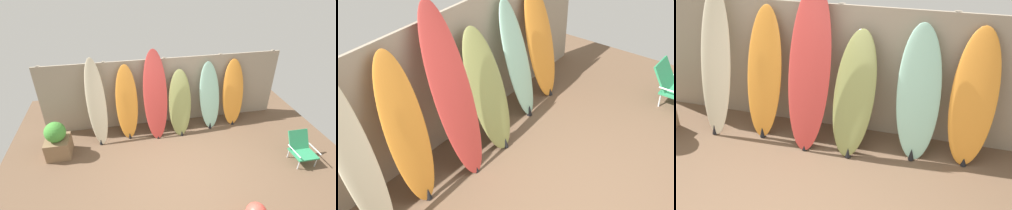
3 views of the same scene
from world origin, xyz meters
TOP-DOWN VIEW (x-y plane):
  - ground at (0.00, 0.00)m, footprint 7.68×7.68m
  - fence_back at (-0.00, 2.01)m, footprint 6.08×0.11m
  - surfboard_cream_0 at (-1.68, 1.57)m, footprint 0.51×0.75m
  - surfboard_orange_1 at (-0.99, 1.62)m, footprint 0.55×0.59m
  - surfboard_red_2 at (-0.30, 1.56)m, footprint 0.59×0.73m
  - surfboard_olive_3 at (0.30, 1.54)m, footprint 0.63×0.75m
  - surfboard_seafoam_4 at (1.10, 1.65)m, footprint 0.61×0.61m
  - surfboard_orange_5 at (1.75, 1.69)m, footprint 0.60×0.58m
  - beach_chair at (2.65, -0.08)m, footprint 0.50×0.58m
  - planter_box at (-2.59, 1.08)m, footprint 0.52×0.52m

SIDE VIEW (x-z plane):
  - ground at x=0.00m, z-range 0.00..0.00m
  - beach_chair at x=2.65m, z-range 0.01..0.63m
  - planter_box at x=-2.59m, z-range -0.03..0.83m
  - surfboard_olive_3 at x=0.30m, z-range -0.01..1.57m
  - surfboard_seafoam_4 at x=1.10m, z-range -0.01..1.69m
  - surfboard_orange_5 at x=1.75m, z-range -0.01..1.69m
  - surfboard_orange_1 at x=-0.99m, z-range -0.01..1.77m
  - fence_back at x=0.00m, z-range 0.00..1.80m
  - surfboard_cream_0 at x=-1.68m, z-range -0.01..1.98m
  - surfboard_red_2 at x=-0.30m, z-range -0.01..2.09m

